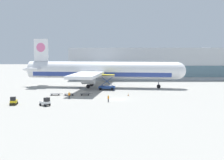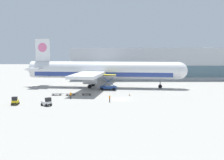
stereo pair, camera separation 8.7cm
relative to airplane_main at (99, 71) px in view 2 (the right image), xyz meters
The scene contains 12 objects.
ground_plane 27.66m from the airplane_main, 77.54° to the right, with size 400.00×400.00×0.00m, color #9E9B93.
terminal_building 45.30m from the airplane_main, 46.95° to the left, with size 90.00×18.20×14.00m.
airplane_main is the anchor object (origin of this frame).
scissor_lift_loader 8.15m from the airplane_main, 67.72° to the right, with size 5.56×3.99×5.01m.
baggage_tug_foreground 40.10m from the airplane_main, 119.14° to the right, with size 1.87×2.59×2.00m.
baggage_tug_mid 38.27m from the airplane_main, 107.59° to the right, with size 2.81×2.62×2.00m.
baggage_dolly_lead 23.29m from the airplane_main, 122.47° to the right, with size 3.77×1.84×0.48m.
baggage_dolly_second 21.74m from the airplane_main, 112.52° to the right, with size 3.77×1.84×0.48m.
baggage_dolly_third 20.14m from the airplane_main, 100.45° to the right, with size 3.77×1.84×0.48m.
ground_crew_near 31.42m from the airplane_main, 83.92° to the right, with size 0.37×0.51×1.77m.
ground_crew_far 26.86m from the airplane_main, 105.96° to the right, with size 0.56×0.28×1.85m.
traffic_cone_near 22.67m from the airplane_main, 65.95° to the right, with size 0.40×0.40×0.63m.
Camera 2 is at (-1.95, -82.16, 13.19)m, focal length 50.00 mm.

